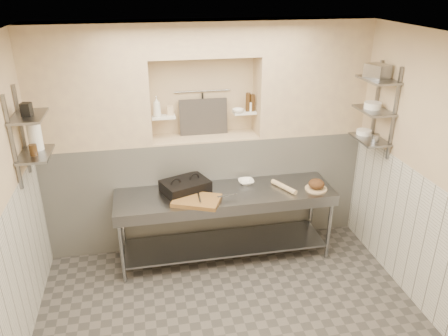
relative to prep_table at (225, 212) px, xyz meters
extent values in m
cube|color=#4F4B46|center=(-0.15, -1.18, -0.69)|extent=(4.00, 3.90, 0.10)
cube|color=silver|center=(-0.15, -1.18, 2.21)|extent=(4.00, 3.90, 0.10)
cube|color=#D0B686|center=(1.90, -1.18, 0.76)|extent=(0.10, 3.90, 2.80)
cube|color=#D0B686|center=(-0.15, 0.82, 0.76)|extent=(4.00, 0.10, 2.80)
cube|color=silver|center=(-0.15, 0.57, 0.06)|extent=(4.00, 0.40, 1.40)
cube|color=#D0B686|center=(-0.15, 0.57, 0.77)|extent=(1.30, 0.40, 0.02)
cube|color=#D0B686|center=(-1.47, 0.57, 1.46)|extent=(1.35, 0.40, 1.40)
cube|color=#D0B686|center=(1.18, 0.57, 1.46)|extent=(1.35, 0.40, 1.40)
cube|color=#D0B686|center=(-0.15, 0.57, 1.96)|extent=(1.30, 0.40, 0.40)
cube|color=silver|center=(-2.14, -1.18, 0.06)|extent=(0.02, 3.90, 1.40)
cube|color=silver|center=(1.84, -1.18, 0.06)|extent=(0.02, 3.90, 1.40)
cube|color=white|center=(-0.65, 0.57, 1.06)|extent=(0.28, 0.16, 0.02)
cube|color=white|center=(0.35, 0.57, 1.06)|extent=(0.28, 0.16, 0.02)
cylinder|color=gray|center=(-0.15, 0.74, 1.31)|extent=(0.70, 0.02, 0.02)
cylinder|color=black|center=(-0.15, 0.72, 1.14)|extent=(0.02, 0.02, 0.30)
cube|color=#383330|center=(-0.15, 0.67, 1.00)|extent=(0.60, 0.08, 0.45)
cube|color=slate|center=(-2.12, 0.07, 1.16)|extent=(0.03, 0.03, 0.95)
cube|color=slate|center=(-2.12, -0.33, 1.16)|extent=(0.03, 0.03, 0.95)
cube|color=slate|center=(-1.99, -0.13, 0.96)|extent=(0.30, 0.50, 0.02)
cube|color=slate|center=(-1.99, -0.13, 1.36)|extent=(0.30, 0.50, 0.03)
cube|color=slate|center=(1.83, 0.07, 1.21)|extent=(0.03, 0.03, 1.05)
cube|color=slate|center=(1.83, -0.33, 1.21)|extent=(0.03, 0.03, 1.05)
cube|color=slate|center=(1.69, -0.13, 0.86)|extent=(0.30, 0.50, 0.02)
cube|color=slate|center=(1.69, -0.13, 1.21)|extent=(0.30, 0.50, 0.02)
cube|color=slate|center=(1.69, -0.13, 1.56)|extent=(0.30, 0.50, 0.03)
cube|color=gray|center=(0.00, 0.02, 0.24)|extent=(2.60, 0.70, 0.04)
cube|color=gray|center=(0.00, 0.02, -0.46)|extent=(2.45, 0.60, 0.03)
cube|color=gray|center=(0.00, -0.31, 0.18)|extent=(2.60, 0.02, 0.12)
cylinder|color=gray|center=(-1.24, -0.27, -0.21)|extent=(0.04, 0.04, 0.86)
cylinder|color=gray|center=(-1.24, 0.31, -0.21)|extent=(0.04, 0.04, 0.86)
cylinder|color=gray|center=(1.24, -0.27, -0.21)|extent=(0.04, 0.04, 0.86)
cylinder|color=gray|center=(1.24, 0.31, -0.21)|extent=(0.04, 0.04, 0.86)
cube|color=black|center=(-0.46, 0.12, 0.31)|extent=(0.63, 0.55, 0.10)
cube|color=black|center=(-0.46, 0.12, 0.38)|extent=(0.63, 0.55, 0.05)
cube|color=brown|center=(-0.36, -0.17, 0.28)|extent=(0.62, 0.54, 0.05)
cube|color=gray|center=(-0.01, -0.16, 0.31)|extent=(0.23, 0.07, 0.01)
cylinder|color=gray|center=(-0.33, -0.18, 0.31)|extent=(0.03, 0.23, 0.02)
imported|color=white|center=(0.30, 0.20, 0.28)|extent=(0.19, 0.19, 0.05)
cylinder|color=#D0B980|center=(0.71, -0.04, 0.29)|extent=(0.23, 0.38, 0.06)
cylinder|color=#D0B980|center=(1.09, -0.12, 0.27)|extent=(0.27, 0.27, 0.02)
ellipsoid|color=#4C2D19|center=(1.09, -0.12, 0.33)|extent=(0.19, 0.19, 0.11)
imported|color=white|center=(-0.72, 0.56, 1.19)|extent=(0.10, 0.10, 0.24)
cube|color=#D0B686|center=(-0.56, 0.60, 1.13)|extent=(0.07, 0.07, 0.11)
imported|color=white|center=(0.27, 0.54, 1.09)|extent=(0.16, 0.16, 0.04)
cylinder|color=#392410|center=(0.45, 0.56, 1.17)|extent=(0.06, 0.06, 0.21)
cylinder|color=#392410|center=(0.40, 0.57, 1.18)|extent=(0.06, 0.06, 0.23)
cylinder|color=white|center=(0.44, 0.57, 1.13)|extent=(0.07, 0.07, 0.11)
cylinder|color=white|center=(-1.99, -0.03, 1.11)|extent=(0.14, 0.14, 0.28)
cylinder|color=#392410|center=(-1.99, -0.19, 1.03)|extent=(0.08, 0.08, 0.11)
cube|color=black|center=(-1.99, -0.16, 1.43)|extent=(0.11, 0.11, 0.13)
cylinder|color=white|center=(1.69, 0.02, 0.90)|extent=(0.18, 0.18, 0.05)
cylinder|color=gray|center=(1.69, -0.25, 0.92)|extent=(0.09, 0.09, 0.09)
cylinder|color=white|center=(1.69, -0.09, 1.26)|extent=(0.19, 0.19, 0.07)
cube|color=gray|center=(1.69, -0.09, 1.65)|extent=(0.27, 0.29, 0.15)
camera|label=1|loc=(-0.91, -4.51, 2.62)|focal=35.00mm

